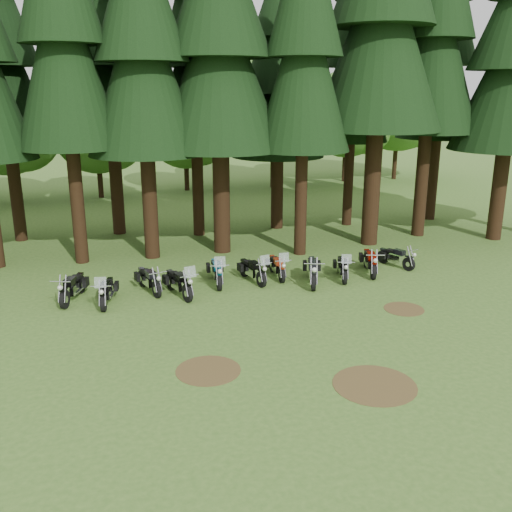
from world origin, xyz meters
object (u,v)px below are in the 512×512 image
at_px(motorcycle_1, 107,292).
at_px(motorcycle_7, 313,271).
at_px(motorcycle_6, 277,267).
at_px(motorcycle_10, 396,258).
at_px(motorcycle_8, 342,268).
at_px(motorcycle_5, 253,271).
at_px(motorcycle_2, 149,280).
at_px(motorcycle_9, 370,262).
at_px(motorcycle_3, 179,283).
at_px(motorcycle_0, 73,288).
at_px(motorcycle_4, 217,272).

distance_m(motorcycle_1, motorcycle_7, 7.87).
relative_size(motorcycle_6, motorcycle_10, 1.10).
xyz_separation_m(motorcycle_6, motorcycle_8, (2.48, -0.91, 0.00)).
bearing_deg(motorcycle_7, motorcycle_5, 178.10).
distance_m(motorcycle_2, motorcycle_9, 9.07).
distance_m(motorcycle_2, motorcycle_3, 1.26).
xyz_separation_m(motorcycle_7, motorcycle_10, (4.24, 0.99, -0.09)).
bearing_deg(motorcycle_8, motorcycle_9, 30.47).
height_order(motorcycle_6, motorcycle_7, motorcycle_6).
relative_size(motorcycle_0, motorcycle_5, 1.00).
relative_size(motorcycle_4, motorcycle_8, 1.11).
relative_size(motorcycle_5, motorcycle_9, 0.97).
xyz_separation_m(motorcycle_0, motorcycle_3, (3.77, -0.61, 0.01)).
height_order(motorcycle_0, motorcycle_5, motorcycle_5).
height_order(motorcycle_1, motorcycle_8, motorcycle_1).
xyz_separation_m(motorcycle_4, motorcycle_7, (3.64, -0.99, 0.02)).
bearing_deg(motorcycle_1, motorcycle_5, 20.41).
bearing_deg(motorcycle_6, motorcycle_1, -167.79).
xyz_separation_m(motorcycle_0, motorcycle_5, (6.83, 0.15, -0.01)).
bearing_deg(motorcycle_8, motorcycle_4, -171.88).
bearing_deg(motorcycle_7, motorcycle_10, 32.15).
xyz_separation_m(motorcycle_3, motorcycle_5, (3.07, 0.76, -0.02)).
bearing_deg(motorcycle_10, motorcycle_3, 164.26).
bearing_deg(motorcycle_7, motorcycle_1, -160.83).
height_order(motorcycle_0, motorcycle_8, motorcycle_8).
bearing_deg(motorcycle_9, motorcycle_7, -152.13).
xyz_separation_m(motorcycle_5, motorcycle_7, (2.21, -0.84, 0.04)).
distance_m(motorcycle_0, motorcycle_10, 13.29).
xyz_separation_m(motorcycle_2, motorcycle_3, (1.01, -0.75, 0.03)).
bearing_deg(motorcycle_2, motorcycle_7, -22.20).
bearing_deg(motorcycle_6, motorcycle_2, -174.34).
bearing_deg(motorcycle_0, motorcycle_2, 22.84).
relative_size(motorcycle_4, motorcycle_9, 1.03).
xyz_separation_m(motorcycle_0, motorcycle_8, (10.42, -0.50, -0.03)).
bearing_deg(motorcycle_4, motorcycle_2, -171.17).
distance_m(motorcycle_1, motorcycle_6, 6.86).
xyz_separation_m(motorcycle_7, motorcycle_8, (1.37, 0.19, -0.06)).
relative_size(motorcycle_1, motorcycle_8, 1.04).
distance_m(motorcycle_2, motorcycle_5, 4.08).
bearing_deg(motorcycle_6, motorcycle_5, -164.18).
bearing_deg(motorcycle_2, motorcycle_10, -13.77).
height_order(motorcycle_6, motorcycle_9, motorcycle_6).
distance_m(motorcycle_0, motorcycle_3, 3.82).
relative_size(motorcycle_1, motorcycle_4, 0.93).
xyz_separation_m(motorcycle_0, motorcycle_1, (1.17, -0.72, -0.02)).
height_order(motorcycle_3, motorcycle_5, motorcycle_3).
bearing_deg(motorcycle_7, motorcycle_9, 29.62).
height_order(motorcycle_1, motorcycle_10, motorcycle_1).
bearing_deg(motorcycle_8, motorcycle_6, 176.93).
bearing_deg(motorcycle_9, motorcycle_8, -149.45).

